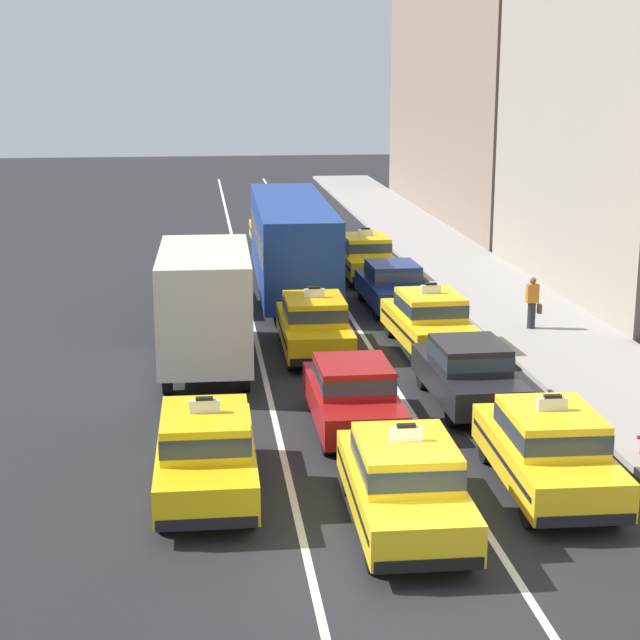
% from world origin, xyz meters
% --- Properties ---
extents(ground_plane, '(160.00, 160.00, 0.00)m').
position_xyz_m(ground_plane, '(0.00, 0.00, 0.00)').
color(ground_plane, '#232326').
extents(lane_stripe_left_center, '(0.14, 80.00, 0.01)m').
position_xyz_m(lane_stripe_left_center, '(-1.60, 20.00, 0.00)').
color(lane_stripe_left_center, silver).
rests_on(lane_stripe_left_center, ground).
extents(lane_stripe_center_right, '(0.14, 80.00, 0.01)m').
position_xyz_m(lane_stripe_center_right, '(1.60, 20.00, 0.00)').
color(lane_stripe_center_right, silver).
rests_on(lane_stripe_center_right, ground).
extents(sidewalk_curb, '(4.00, 90.00, 0.15)m').
position_xyz_m(sidewalk_curb, '(7.20, 15.00, 0.07)').
color(sidewalk_curb, '#9E9993').
rests_on(sidewalk_curb, ground).
extents(taxi_left_nearest, '(1.86, 4.58, 1.96)m').
position_xyz_m(taxi_left_nearest, '(-3.19, 3.49, 0.88)').
color(taxi_left_nearest, black).
rests_on(taxi_left_nearest, ground).
extents(box_truck_left_second, '(2.40, 7.00, 3.27)m').
position_xyz_m(box_truck_left_second, '(-3.07, 12.19, 1.78)').
color(box_truck_left_second, black).
rests_on(box_truck_left_second, ground).
extents(sedan_left_third, '(1.84, 4.33, 1.58)m').
position_xyz_m(sedan_left_third, '(-3.12, 19.36, 0.85)').
color(sedan_left_third, black).
rests_on(sedan_left_third, ground).
extents(taxi_center_nearest, '(1.90, 4.59, 1.96)m').
position_xyz_m(taxi_center_nearest, '(0.18, 1.61, 0.88)').
color(taxi_center_nearest, black).
rests_on(taxi_center_nearest, ground).
extents(sedan_center_second, '(1.77, 4.30, 1.58)m').
position_xyz_m(sedan_center_second, '(0.06, 6.68, 0.85)').
color(sedan_center_second, black).
rests_on(sedan_center_second, ground).
extents(taxi_center_third, '(1.86, 4.58, 1.96)m').
position_xyz_m(taxi_center_third, '(-0.09, 12.95, 0.88)').
color(taxi_center_third, black).
rests_on(taxi_center_third, ground).
extents(bus_center_fourth, '(2.73, 11.25, 3.22)m').
position_xyz_m(bus_center_fourth, '(0.10, 21.71, 1.82)').
color(bus_center_fourth, black).
rests_on(bus_center_fourth, ground).
extents(taxi_center_fifth, '(1.86, 4.58, 1.96)m').
position_xyz_m(taxi_center_fifth, '(0.06, 30.18, 0.88)').
color(taxi_center_fifth, black).
rests_on(taxi_center_fifth, ground).
extents(taxi_right_nearest, '(1.95, 4.61, 1.96)m').
position_xyz_m(taxi_right_nearest, '(3.18, 2.86, 0.88)').
color(taxi_right_nearest, black).
rests_on(taxi_right_nearest, ground).
extents(sedan_right_second, '(1.83, 4.33, 1.58)m').
position_xyz_m(sedan_right_second, '(3.02, 8.04, 0.85)').
color(sedan_right_second, black).
rests_on(sedan_right_second, ground).
extents(taxi_right_third, '(1.98, 4.62, 1.96)m').
position_xyz_m(taxi_right_third, '(3.20, 13.06, 0.88)').
color(taxi_right_third, black).
rests_on(taxi_right_third, ground).
extents(sedan_right_fourth, '(1.85, 4.34, 1.58)m').
position_xyz_m(sedan_right_fourth, '(3.10, 18.10, 0.85)').
color(sedan_right_fourth, black).
rests_on(sedan_right_fourth, ground).
extents(taxi_right_fifth, '(1.91, 4.60, 1.96)m').
position_xyz_m(taxi_right_fifth, '(3.04, 23.33, 0.88)').
color(taxi_right_fifth, black).
rests_on(taxi_right_fifth, ground).
extents(pedestrian_near_crosswalk, '(0.47, 0.24, 1.56)m').
position_xyz_m(pedestrian_near_crosswalk, '(6.71, 14.57, 0.93)').
color(pedestrian_near_crosswalk, '#23232D').
rests_on(pedestrian_near_crosswalk, sidewalk_curb).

